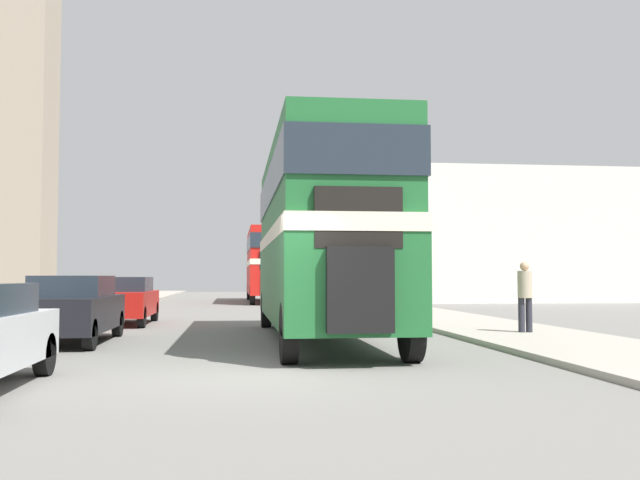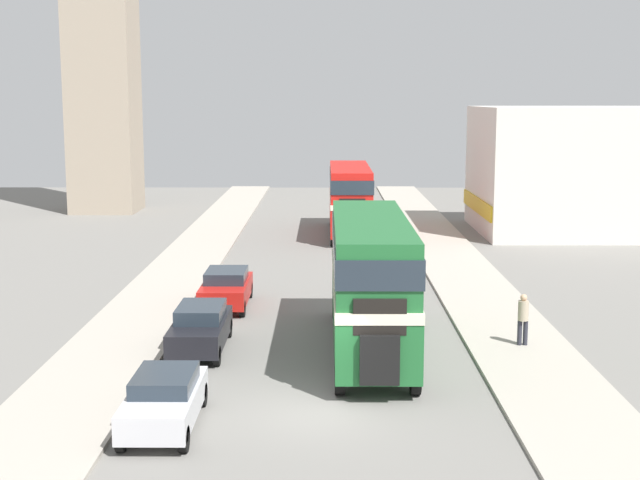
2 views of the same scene
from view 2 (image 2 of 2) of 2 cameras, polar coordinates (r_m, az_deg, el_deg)
name	(u,v)px [view 2 (image 2 of 2)]	position (r m, az deg, el deg)	size (l,w,h in m)	color
ground_plane	(316,411)	(24.26, -0.25, -10.91)	(120.00, 120.00, 0.00)	slate
sidewalk_right	(569,410)	(25.09, 15.62, -10.42)	(3.50, 120.00, 0.12)	#A8A093
sidewalk_left	(65,409)	(25.23, -16.03, -10.33)	(3.50, 120.00, 0.12)	#A8A093
double_decker_bus	(370,273)	(29.23, 3.24, -2.13)	(2.44, 10.80, 4.42)	#1E602D
bus_distant	(350,194)	(54.31, 1.92, 2.95)	(2.42, 10.70, 4.18)	red
car_parked_near	(164,399)	(23.30, -9.93, -10.00)	(1.69, 4.10, 1.39)	silver
car_parked_mid	(201,327)	(29.88, -7.66, -5.57)	(1.68, 4.30, 1.51)	black
car_parked_far	(226,288)	(35.91, -6.02, -3.06)	(1.80, 4.22, 1.47)	red
pedestrian_walking	(523,316)	(30.51, 12.87, -4.79)	(0.35, 0.35, 1.74)	#282833
shop_building_block	(613,170)	(58.18, 18.27, 4.28)	(16.80, 10.48, 7.76)	silver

